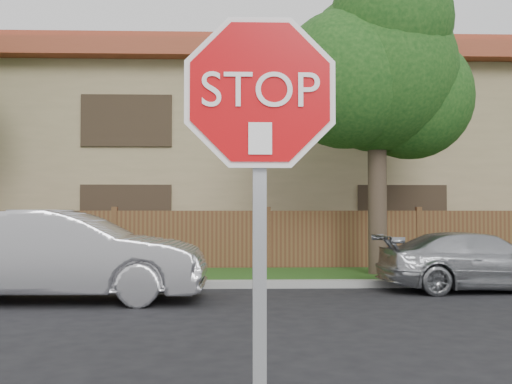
{
  "coord_description": "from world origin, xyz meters",
  "views": [
    {
      "loc": [
        -0.8,
        -4.3,
        1.59
      ],
      "look_at": [
        -0.7,
        -0.9,
        1.7
      ],
      "focal_mm": 42.0,
      "sensor_mm": 36.0,
      "label": 1
    }
  ],
  "objects": [
    {
      "name": "far_curb",
      "position": [
        0.0,
        8.15,
        0.07
      ],
      "size": [
        70.0,
        0.3,
        0.15
      ],
      "primitive_type": "cube",
      "color": "gray",
      "rests_on": "ground"
    },
    {
      "name": "grass_strip",
      "position": [
        0.0,
        9.8,
        0.06
      ],
      "size": [
        70.0,
        3.0,
        0.12
      ],
      "primitive_type": "cube",
      "color": "#1E4714",
      "rests_on": "ground"
    },
    {
      "name": "fence",
      "position": [
        0.0,
        11.4,
        0.8
      ],
      "size": [
        70.0,
        0.12,
        1.6
      ],
      "primitive_type": "cube",
      "color": "#502E1C",
      "rests_on": "ground"
    },
    {
      "name": "apartment_building",
      "position": [
        0.0,
        17.0,
        3.53
      ],
      "size": [
        35.2,
        9.2,
        7.2
      ],
      "color": "#97865D",
      "rests_on": "ground"
    },
    {
      "name": "tree_mid",
      "position": [
        2.52,
        9.57,
        4.87
      ],
      "size": [
        4.8,
        3.9,
        7.35
      ],
      "color": "#382B21",
      "rests_on": "ground"
    },
    {
      "name": "stop_sign",
      "position": [
        -0.7,
        -1.48,
        1.83
      ],
      "size": [
        1.01,
        0.13,
        2.55
      ],
      "color": "gray",
      "rests_on": "sidewalk_near"
    },
    {
      "name": "sedan_left",
      "position": [
        -3.83,
        6.39,
        0.81
      ],
      "size": [
        4.91,
        1.74,
        1.61
      ],
      "primitive_type": "imported",
      "rotation": [
        0.0,
        0.0,
        1.56
      ],
      "color": "#B0AFB4",
      "rests_on": "ground"
    },
    {
      "name": "sedan_right",
      "position": [
        4.02,
        7.55,
        0.58
      ],
      "size": [
        4.09,
        1.84,
        1.16
      ],
      "primitive_type": "imported",
      "rotation": [
        0.0,
        0.0,
        1.62
      ],
      "color": "#9DA0A4",
      "rests_on": "ground"
    }
  ]
}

